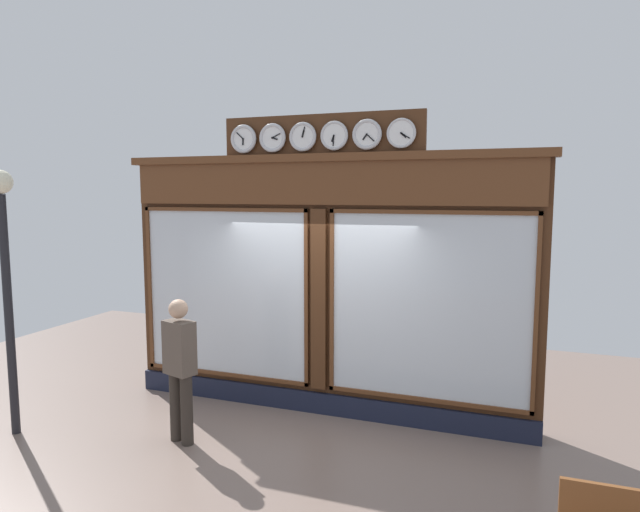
% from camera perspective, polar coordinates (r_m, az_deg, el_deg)
% --- Properties ---
extents(shop_facade, '(5.57, 0.42, 3.87)m').
position_cam_1_polar(shop_facade, '(7.24, 0.33, -2.74)').
color(shop_facade, '#4C2B16').
rests_on(shop_facade, ground_plane).
extents(pedestrian, '(0.41, 0.32, 1.69)m').
position_cam_1_polar(pedestrian, '(6.67, -14.23, -10.77)').
color(pedestrian, '#312A24').
rests_on(pedestrian, ground_plane).
extents(street_lamp, '(0.28, 0.28, 3.16)m').
position_cam_1_polar(street_lamp, '(7.43, -29.69, -0.28)').
color(street_lamp, black).
rests_on(street_lamp, ground_plane).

